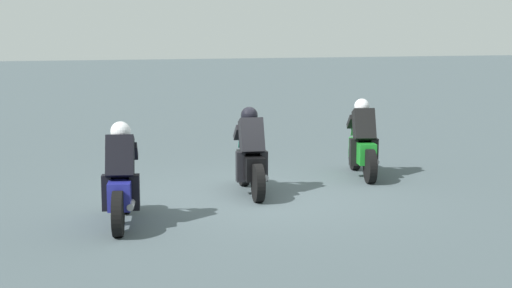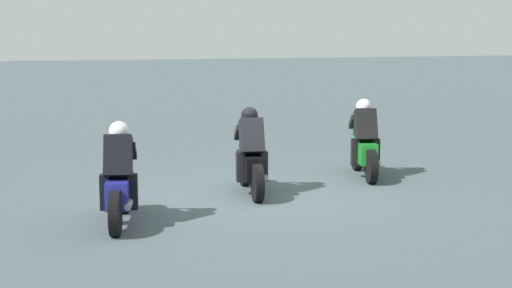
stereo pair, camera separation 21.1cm
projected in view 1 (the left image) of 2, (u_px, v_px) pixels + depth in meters
ground_plane at (258, 196)px, 13.33m from camera, size 120.00×120.00×0.00m
rider_lane_a at (363, 145)px, 15.02m from camera, size 2.02×0.64×1.51m
rider_lane_b at (251, 158)px, 13.45m from camera, size 2.04×0.58×1.51m
rider_lane_c at (121, 182)px, 11.32m from camera, size 2.02×0.63×1.51m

